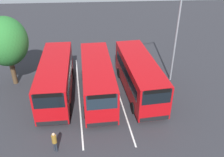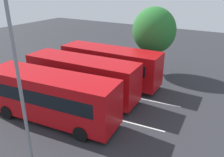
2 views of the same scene
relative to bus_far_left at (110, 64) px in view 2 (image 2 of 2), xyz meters
The scene contains 9 objects.
ground_plane 4.06m from the bus_far_left, 90.91° to the left, with size 67.99×67.99×0.00m, color #2B2B30.
bus_far_left is the anchor object (origin of this frame).
bus_center_left 3.61m from the bus_far_left, 83.43° to the left, with size 9.21×3.00×3.21m.
bus_center_right 7.31m from the bus_far_left, 89.26° to the left, with size 9.28×3.38×3.21m.
pedestrian 6.76m from the bus_far_left, ahead, with size 0.44×0.44×1.60m.
street_lamp 11.23m from the bus_far_left, 99.40° to the left, with size 0.83×2.77×8.79m.
depot_tree 5.55m from the bus_far_left, 118.24° to the right, with size 4.21×3.79×6.54m.
lane_stripe_outer_left 2.56m from the bus_far_left, 91.79° to the left, with size 13.75×0.12×0.01m, color silver.
lane_stripe_inner_left 5.73m from the bus_far_left, 90.61° to the left, with size 13.75×0.12×0.01m, color silver.
Camera 2 is at (-10.10, 13.24, 8.55)m, focal length 37.21 mm.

